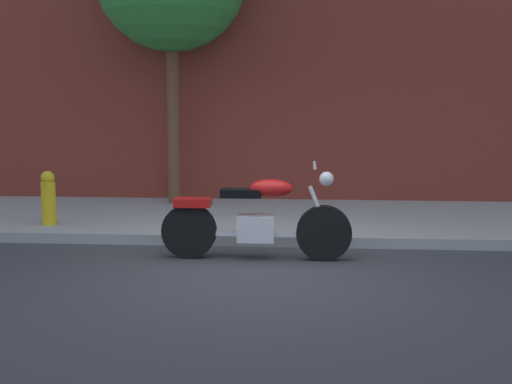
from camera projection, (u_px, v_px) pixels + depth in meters
The scene contains 4 objects.
ground_plane at pixel (255, 273), 7.44m from camera, with size 60.00×60.00×0.00m, color #38383D.
sidewalk at pixel (270, 219), 10.34m from camera, with size 21.16×3.29×0.14m, color #9B9B9B.
motorcycle at pixel (256, 221), 8.02m from camera, with size 2.28×0.70×1.16m.
fire_hydrant at pixel (49, 202), 9.50m from camera, with size 0.20×0.20×0.91m.
Camera 1 is at (0.55, -7.22, 1.91)m, focal length 47.21 mm.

